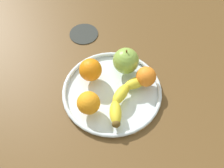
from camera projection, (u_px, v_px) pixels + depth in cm
name	position (u px, v px, depth cm)	size (l,w,h in cm)	color
ground_plane	(112.00, 96.00, 81.97)	(148.45, 148.45, 4.00)	brown
fruit_bowl	(112.00, 91.00, 79.55)	(30.30, 30.30, 1.80)	silver
banana	(124.00, 97.00, 75.36)	(20.19, 9.20, 3.37)	yellow
apple	(126.00, 61.00, 79.85)	(8.07, 8.07, 8.87)	#86AD44
orange_front_right	(90.00, 70.00, 78.63)	(6.95, 6.95, 6.95)	orange
orange_center	(89.00, 103.00, 72.45)	(6.59, 6.59, 6.59)	orange
orange_back_left	(146.00, 77.00, 77.75)	(6.12, 6.12, 6.12)	orange
ambient_coaster	(84.00, 34.00, 93.96)	(10.27, 10.27, 0.60)	#2A2D2A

